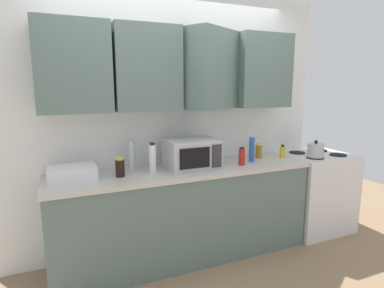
{
  "coord_description": "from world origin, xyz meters",
  "views": [
    {
      "loc": [
        -1.09,
        -3.01,
        1.68
      ],
      "look_at": [
        0.1,
        -0.25,
        1.12
      ],
      "focal_mm": 29.67,
      "sensor_mm": 36.0,
      "label": 1
    }
  ],
  "objects_px": {
    "kettle": "(316,150)",
    "bottle_yellow_mustard": "(282,152)",
    "bottle_red_sauce": "(242,157)",
    "bottle_white_jar": "(153,158)",
    "dish_rack": "(72,174)",
    "microwave": "(192,154)",
    "bottle_clear_tall": "(132,155)",
    "bottle_amber_vinegar": "(259,151)",
    "stove_range": "(314,191)",
    "bottle_blue_cleaner": "(252,149)",
    "bottle_soy_dark": "(120,168)"
  },
  "relations": [
    {
      "from": "kettle",
      "to": "bottle_yellow_mustard",
      "type": "xyz_separation_m",
      "value": [
        -0.32,
        0.16,
        -0.02
      ]
    },
    {
      "from": "bottle_red_sauce",
      "to": "bottle_white_jar",
      "type": "xyz_separation_m",
      "value": [
        -0.89,
        0.07,
        0.05
      ]
    },
    {
      "from": "dish_rack",
      "to": "bottle_yellow_mustard",
      "type": "relative_size",
      "value": 2.64
    },
    {
      "from": "microwave",
      "to": "bottle_clear_tall",
      "type": "relative_size",
      "value": 1.75
    },
    {
      "from": "kettle",
      "to": "microwave",
      "type": "relative_size",
      "value": 0.39
    },
    {
      "from": "bottle_red_sauce",
      "to": "bottle_amber_vinegar",
      "type": "bearing_deg",
      "value": 31.19
    },
    {
      "from": "stove_range",
      "to": "bottle_red_sauce",
      "type": "distance_m",
      "value": 1.2
    },
    {
      "from": "bottle_yellow_mustard",
      "to": "bottle_white_jar",
      "type": "height_order",
      "value": "bottle_white_jar"
    },
    {
      "from": "bottle_blue_cleaner",
      "to": "microwave",
      "type": "bearing_deg",
      "value": 179.69
    },
    {
      "from": "stove_range",
      "to": "bottle_amber_vinegar",
      "type": "height_order",
      "value": "bottle_amber_vinegar"
    },
    {
      "from": "bottle_yellow_mustard",
      "to": "bottle_soy_dark",
      "type": "relative_size",
      "value": 0.85
    },
    {
      "from": "bottle_yellow_mustard",
      "to": "bottle_red_sauce",
      "type": "bearing_deg",
      "value": -170.05
    },
    {
      "from": "stove_range",
      "to": "bottle_amber_vinegar",
      "type": "bearing_deg",
      "value": 170.16
    },
    {
      "from": "kettle",
      "to": "microwave",
      "type": "bearing_deg",
      "value": 174.2
    },
    {
      "from": "stove_range",
      "to": "bottle_yellow_mustard",
      "type": "xyz_separation_m",
      "value": [
        -0.49,
        0.02,
        0.51
      ]
    },
    {
      "from": "kettle",
      "to": "bottle_white_jar",
      "type": "distance_m",
      "value": 1.79
    },
    {
      "from": "bottle_red_sauce",
      "to": "bottle_blue_cleaner",
      "type": "relative_size",
      "value": 0.66
    },
    {
      "from": "bottle_white_jar",
      "to": "dish_rack",
      "type": "bearing_deg",
      "value": 177.15
    },
    {
      "from": "bottle_yellow_mustard",
      "to": "bottle_red_sauce",
      "type": "distance_m",
      "value": 0.59
    },
    {
      "from": "bottle_soy_dark",
      "to": "bottle_white_jar",
      "type": "distance_m",
      "value": 0.3
    },
    {
      "from": "bottle_amber_vinegar",
      "to": "bottle_yellow_mustard",
      "type": "height_order",
      "value": "bottle_amber_vinegar"
    },
    {
      "from": "microwave",
      "to": "bottle_blue_cleaner",
      "type": "bearing_deg",
      "value": -0.31
    },
    {
      "from": "stove_range",
      "to": "bottle_white_jar",
      "type": "height_order",
      "value": "bottle_white_jar"
    },
    {
      "from": "bottle_red_sauce",
      "to": "bottle_blue_cleaner",
      "type": "distance_m",
      "value": 0.2
    },
    {
      "from": "bottle_clear_tall",
      "to": "bottle_amber_vinegar",
      "type": "bearing_deg",
      "value": -2.64
    },
    {
      "from": "dish_rack",
      "to": "bottle_clear_tall",
      "type": "distance_m",
      "value": 0.57
    },
    {
      "from": "bottle_amber_vinegar",
      "to": "bottle_yellow_mustard",
      "type": "bearing_deg",
      "value": -25.19
    },
    {
      "from": "bottle_red_sauce",
      "to": "bottle_white_jar",
      "type": "bearing_deg",
      "value": 175.37
    },
    {
      "from": "dish_rack",
      "to": "bottle_yellow_mustard",
      "type": "distance_m",
      "value": 2.15
    },
    {
      "from": "kettle",
      "to": "bottle_clear_tall",
      "type": "bearing_deg",
      "value": 170.34
    },
    {
      "from": "bottle_yellow_mustard",
      "to": "kettle",
      "type": "bearing_deg",
      "value": -26.08
    },
    {
      "from": "bottle_clear_tall",
      "to": "bottle_blue_cleaner",
      "type": "relative_size",
      "value": 1.0
    },
    {
      "from": "bottle_amber_vinegar",
      "to": "bottle_blue_cleaner",
      "type": "bearing_deg",
      "value": -144.26
    },
    {
      "from": "bottle_clear_tall",
      "to": "bottle_white_jar",
      "type": "bearing_deg",
      "value": -54.82
    },
    {
      "from": "kettle",
      "to": "bottle_yellow_mustard",
      "type": "distance_m",
      "value": 0.36
    },
    {
      "from": "bottle_amber_vinegar",
      "to": "microwave",
      "type": "bearing_deg",
      "value": -171.77
    },
    {
      "from": "bottle_clear_tall",
      "to": "bottle_soy_dark",
      "type": "xyz_separation_m",
      "value": [
        -0.15,
        -0.2,
        -0.05
      ]
    },
    {
      "from": "bottle_soy_dark",
      "to": "bottle_white_jar",
      "type": "relative_size",
      "value": 0.61
    },
    {
      "from": "bottle_amber_vinegar",
      "to": "bottle_blue_cleaner",
      "type": "relative_size",
      "value": 0.6
    },
    {
      "from": "bottle_yellow_mustard",
      "to": "bottle_white_jar",
      "type": "xyz_separation_m",
      "value": [
        -1.47,
        -0.03,
        0.07
      ]
    },
    {
      "from": "bottle_amber_vinegar",
      "to": "bottle_clear_tall",
      "type": "distance_m",
      "value": 1.38
    },
    {
      "from": "kettle",
      "to": "bottle_soy_dark",
      "type": "bearing_deg",
      "value": 176.57
    },
    {
      "from": "kettle",
      "to": "dish_rack",
      "type": "xyz_separation_m",
      "value": [
        -2.47,
        0.16,
        -0.03
      ]
    },
    {
      "from": "stove_range",
      "to": "microwave",
      "type": "distance_m",
      "value": 1.68
    },
    {
      "from": "bottle_red_sauce",
      "to": "bottle_clear_tall",
      "type": "xyz_separation_m",
      "value": [
        -1.03,
        0.27,
        0.05
      ]
    },
    {
      "from": "bottle_blue_cleaner",
      "to": "bottle_white_jar",
      "type": "xyz_separation_m",
      "value": [
        -1.06,
        -0.01,
        0.0
      ]
    },
    {
      "from": "kettle",
      "to": "bottle_soy_dark",
      "type": "relative_size",
      "value": 1.09
    },
    {
      "from": "microwave",
      "to": "bottle_yellow_mustard",
      "type": "distance_m",
      "value": 1.08
    },
    {
      "from": "stove_range",
      "to": "bottle_red_sauce",
      "type": "height_order",
      "value": "bottle_red_sauce"
    },
    {
      "from": "bottle_soy_dark",
      "to": "dish_rack",
      "type": "bearing_deg",
      "value": 174.77
    }
  ]
}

